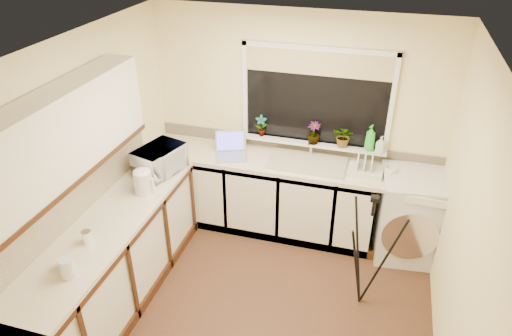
% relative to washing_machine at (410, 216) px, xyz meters
% --- Properties ---
extents(floor, '(3.20, 3.20, 0.00)m').
position_rel_washing_machine_xyz_m(floor, '(-1.33, -1.16, -0.47)').
color(floor, '#522E20').
rests_on(floor, ground).
extents(ceiling, '(3.20, 3.20, 0.00)m').
position_rel_washing_machine_xyz_m(ceiling, '(-1.33, -1.16, 1.98)').
color(ceiling, white).
rests_on(ceiling, ground).
extents(wall_back, '(3.20, 0.00, 3.20)m').
position_rel_washing_machine_xyz_m(wall_back, '(-1.33, 0.34, 0.75)').
color(wall_back, '#FBE6A7').
rests_on(wall_back, ground).
extents(wall_front, '(3.20, 0.00, 3.20)m').
position_rel_washing_machine_xyz_m(wall_front, '(-1.33, -2.66, 0.75)').
color(wall_front, '#FBE6A7').
rests_on(wall_front, ground).
extents(wall_left, '(0.00, 3.00, 3.00)m').
position_rel_washing_machine_xyz_m(wall_left, '(-2.93, -1.16, 0.75)').
color(wall_left, '#FBE6A7').
rests_on(wall_left, ground).
extents(wall_right, '(0.00, 3.00, 3.00)m').
position_rel_washing_machine_xyz_m(wall_right, '(0.27, -1.16, 0.75)').
color(wall_right, '#FBE6A7').
rests_on(wall_right, ground).
extents(base_cabinet_back, '(2.55, 0.60, 0.86)m').
position_rel_washing_machine_xyz_m(base_cabinet_back, '(-1.65, 0.04, -0.04)').
color(base_cabinet_back, silver).
rests_on(base_cabinet_back, floor).
extents(base_cabinet_left, '(0.54, 2.40, 0.86)m').
position_rel_washing_machine_xyz_m(base_cabinet_left, '(-2.63, -1.46, -0.04)').
color(base_cabinet_left, silver).
rests_on(base_cabinet_left, floor).
extents(worktop_back, '(3.20, 0.60, 0.04)m').
position_rel_washing_machine_xyz_m(worktop_back, '(-1.33, 0.04, 0.41)').
color(worktop_back, beige).
rests_on(worktop_back, base_cabinet_back).
extents(worktop_left, '(0.60, 2.40, 0.04)m').
position_rel_washing_machine_xyz_m(worktop_left, '(-2.63, -1.46, 0.41)').
color(worktop_left, beige).
rests_on(worktop_left, base_cabinet_left).
extents(upper_cabinet, '(0.28, 1.90, 0.70)m').
position_rel_washing_machine_xyz_m(upper_cabinet, '(-2.77, -1.61, 1.33)').
color(upper_cabinet, silver).
rests_on(upper_cabinet, wall_left).
extents(splashback_left, '(0.02, 2.40, 0.45)m').
position_rel_washing_machine_xyz_m(splashback_left, '(-2.92, -1.46, 0.65)').
color(splashback_left, beige).
rests_on(splashback_left, wall_left).
extents(splashback_back, '(3.20, 0.02, 0.14)m').
position_rel_washing_machine_xyz_m(splashback_back, '(-1.33, 0.33, 0.50)').
color(splashback_back, beige).
rests_on(splashback_back, wall_back).
extents(window_glass, '(1.50, 0.02, 1.00)m').
position_rel_washing_machine_xyz_m(window_glass, '(-1.13, 0.32, 1.08)').
color(window_glass, black).
rests_on(window_glass, wall_back).
extents(window_blind, '(1.50, 0.02, 0.25)m').
position_rel_washing_machine_xyz_m(window_blind, '(-1.13, 0.30, 1.45)').
color(window_blind, tan).
rests_on(window_blind, wall_back).
extents(windowsill, '(1.60, 0.14, 0.03)m').
position_rel_washing_machine_xyz_m(windowsill, '(-1.13, 0.27, 0.56)').
color(windowsill, white).
rests_on(windowsill, wall_back).
extents(sink, '(0.82, 0.46, 0.03)m').
position_rel_washing_machine_xyz_m(sink, '(-1.13, 0.04, 0.44)').
color(sink, tan).
rests_on(sink, worktop_back).
extents(faucet, '(0.03, 0.03, 0.24)m').
position_rel_washing_machine_xyz_m(faucet, '(-1.13, 0.22, 0.55)').
color(faucet, silver).
rests_on(faucet, worktop_back).
extents(washing_machine, '(0.73, 0.71, 0.94)m').
position_rel_washing_machine_xyz_m(washing_machine, '(0.00, 0.00, 0.00)').
color(washing_machine, silver).
rests_on(washing_machine, floor).
extents(laptop, '(0.43, 0.43, 0.24)m').
position_rel_washing_machine_xyz_m(laptop, '(-1.98, 0.02, 0.49)').
color(laptop, '#96969D').
rests_on(laptop, worktop_back).
extents(kettle, '(0.17, 0.17, 0.23)m').
position_rel_washing_machine_xyz_m(kettle, '(-2.54, -0.95, 0.54)').
color(kettle, silver).
rests_on(kettle, worktop_left).
extents(dish_rack, '(0.36, 0.27, 0.05)m').
position_rel_washing_machine_xyz_m(dish_rack, '(-0.52, 0.02, 0.45)').
color(dish_rack, beige).
rests_on(dish_rack, worktop_back).
extents(tripod, '(0.63, 0.63, 1.21)m').
position_rel_washing_machine_xyz_m(tripod, '(-0.40, -0.89, 0.13)').
color(tripod, black).
rests_on(tripod, floor).
extents(glass_jug, '(0.11, 0.11, 0.16)m').
position_rel_washing_machine_xyz_m(glass_jug, '(-2.54, -2.14, 0.51)').
color(glass_jug, silver).
rests_on(glass_jug, worktop_left).
extents(steel_jar, '(0.08, 0.08, 0.11)m').
position_rel_washing_machine_xyz_m(steel_jar, '(-2.63, -1.76, 0.48)').
color(steel_jar, white).
rests_on(steel_jar, worktop_left).
extents(microwave, '(0.47, 0.58, 0.28)m').
position_rel_washing_machine_xyz_m(microwave, '(-2.57, -0.54, 0.57)').
color(microwave, white).
rests_on(microwave, worktop_left).
extents(plant_a, '(0.15, 0.13, 0.24)m').
position_rel_washing_machine_xyz_m(plant_a, '(-1.71, 0.27, 0.70)').
color(plant_a, '#999999').
rests_on(plant_a, windowsill).
extents(plant_c, '(0.15, 0.15, 0.25)m').
position_rel_washing_machine_xyz_m(plant_c, '(-1.12, 0.25, 0.70)').
color(plant_c, '#999999').
rests_on(plant_c, windowsill).
extents(plant_d, '(0.27, 0.25, 0.24)m').
position_rel_washing_machine_xyz_m(plant_d, '(-0.79, 0.26, 0.70)').
color(plant_d, '#999999').
rests_on(plant_d, windowsill).
extents(soap_bottle_green, '(0.14, 0.14, 0.28)m').
position_rel_washing_machine_xyz_m(soap_bottle_green, '(-0.52, 0.26, 0.72)').
color(soap_bottle_green, green).
rests_on(soap_bottle_green, windowsill).
extents(soap_bottle_clear, '(0.11, 0.11, 0.18)m').
position_rel_washing_machine_xyz_m(soap_bottle_clear, '(-0.40, 0.24, 0.67)').
color(soap_bottle_clear, '#999999').
rests_on(soap_bottle_clear, windowsill).
extents(cup_back, '(0.16, 0.16, 0.10)m').
position_rel_washing_machine_xyz_m(cup_back, '(-0.27, 0.04, 0.48)').
color(cup_back, white).
rests_on(cup_back, worktop_back).
extents(cup_left, '(0.13, 0.13, 0.10)m').
position_rel_washing_machine_xyz_m(cup_left, '(-2.62, -2.07, 0.48)').
color(cup_left, beige).
rests_on(cup_left, worktop_left).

